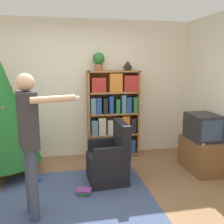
{
  "coord_description": "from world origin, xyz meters",
  "views": [
    {
      "loc": [
        -0.21,
        -2.85,
        1.78
      ],
      "look_at": [
        0.54,
        0.86,
        1.05
      ],
      "focal_mm": 40.0,
      "sensor_mm": 36.0,
      "label": 1
    }
  ],
  "objects_px": {
    "bookshelf": "(113,115)",
    "television": "(203,127)",
    "table_lamp": "(128,65)",
    "armchair": "(110,161)",
    "potted_plant": "(99,60)",
    "standing_person": "(29,135)"
  },
  "relations": [
    {
      "from": "bookshelf",
      "to": "television",
      "type": "relative_size",
      "value": 3.02
    },
    {
      "from": "television",
      "to": "table_lamp",
      "type": "relative_size",
      "value": 2.75
    },
    {
      "from": "armchair",
      "to": "table_lamp",
      "type": "xyz_separation_m",
      "value": [
        0.55,
        1.08,
        1.44
      ]
    },
    {
      "from": "armchair",
      "to": "potted_plant",
      "type": "distance_m",
      "value": 1.87
    },
    {
      "from": "bookshelf",
      "to": "standing_person",
      "type": "height_order",
      "value": "standing_person"
    },
    {
      "from": "television",
      "to": "potted_plant",
      "type": "distance_m",
      "value": 2.16
    },
    {
      "from": "armchair",
      "to": "table_lamp",
      "type": "distance_m",
      "value": 1.88
    },
    {
      "from": "potted_plant",
      "to": "television",
      "type": "bearing_deg",
      "value": -31.8
    },
    {
      "from": "potted_plant",
      "to": "table_lamp",
      "type": "bearing_deg",
      "value": 0.0
    },
    {
      "from": "standing_person",
      "to": "table_lamp",
      "type": "distance_m",
      "value": 2.52
    },
    {
      "from": "bookshelf",
      "to": "television",
      "type": "distance_m",
      "value": 1.63
    },
    {
      "from": "armchair",
      "to": "potted_plant",
      "type": "relative_size",
      "value": 2.8
    },
    {
      "from": "television",
      "to": "armchair",
      "type": "height_order",
      "value": "television"
    },
    {
      "from": "standing_person",
      "to": "armchair",
      "type": "bearing_deg",
      "value": 107.14
    },
    {
      "from": "television",
      "to": "potted_plant",
      "type": "bearing_deg",
      "value": 148.2
    },
    {
      "from": "bookshelf",
      "to": "potted_plant",
      "type": "bearing_deg",
      "value": 178.04
    },
    {
      "from": "armchair",
      "to": "standing_person",
      "type": "relative_size",
      "value": 0.54
    },
    {
      "from": "standing_person",
      "to": "table_lamp",
      "type": "xyz_separation_m",
      "value": [
        1.6,
        1.79,
        0.76
      ]
    },
    {
      "from": "armchair",
      "to": "standing_person",
      "type": "distance_m",
      "value": 1.44
    },
    {
      "from": "bookshelf",
      "to": "table_lamp",
      "type": "xyz_separation_m",
      "value": [
        0.28,
        0.01,
        0.94
      ]
    },
    {
      "from": "television",
      "to": "armchair",
      "type": "relative_size",
      "value": 0.6
    },
    {
      "from": "armchair",
      "to": "potted_plant",
      "type": "xyz_separation_m",
      "value": [
        0.0,
        1.08,
        1.53
      ]
    }
  ]
}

